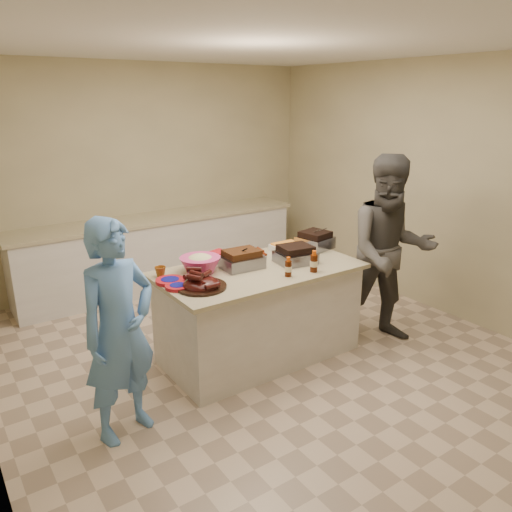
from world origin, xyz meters
TOP-DOWN VIEW (x-y plane):
  - room at (0.00, 0.00)m, footprint 4.50×5.00m
  - back_counter at (0.00, 2.20)m, footprint 3.60×0.64m
  - island at (-0.01, 0.02)m, footprint 1.81×0.96m
  - rib_platter at (-0.66, -0.11)m, footprint 0.44×0.44m
  - pulled_pork_tray at (-0.13, 0.12)m, footprint 0.36×0.28m
  - brisket_tray at (0.35, -0.04)m, footprint 0.37×0.32m
  - roasting_pan at (0.79, 0.21)m, footprint 0.35×0.35m
  - coleslaw_bowl at (-0.50, 0.21)m, footprint 0.35×0.35m
  - sausage_plate at (0.13, 0.36)m, footprint 0.33×0.33m
  - mac_cheese_dish at (0.52, 0.31)m, footprint 0.29×0.21m
  - bbq_bottle_a at (0.07, -0.29)m, footprint 0.06×0.06m
  - bbq_bottle_b at (0.32, -0.32)m, footprint 0.06×0.06m
  - mustard_bottle at (-0.21, 0.13)m, footprint 0.05×0.05m
  - sauce_bowl at (-0.15, 0.14)m, footprint 0.13×0.04m
  - plate_stack_large at (-0.81, 0.14)m, footprint 0.24×0.24m
  - plate_stack_small at (-0.82, -0.01)m, footprint 0.20×0.20m
  - plastic_cup at (-0.82, 0.31)m, footprint 0.10×0.09m
  - basket_stack at (-0.22, 0.40)m, footprint 0.21×0.18m
  - guest_blue at (-1.42, -0.35)m, footprint 1.01×1.68m
  - guest_gray at (1.19, -0.40)m, footprint 1.70×2.01m

SIDE VIEW (x-z plane):
  - room at x=0.00m, z-range -1.35..1.35m
  - island at x=-0.01m, z-range -0.43..0.43m
  - guest_blue at x=-1.42m, z-range -0.19..0.19m
  - guest_gray at x=1.19m, z-range -0.34..0.34m
  - back_counter at x=0.00m, z-range 0.00..0.90m
  - rib_platter at x=-0.66m, z-range 0.78..0.94m
  - pulled_pork_tray at x=-0.13m, z-range 0.80..0.91m
  - brisket_tray at x=0.35m, z-range 0.81..0.91m
  - roasting_pan at x=0.79m, z-range 0.80..0.92m
  - coleslaw_bowl at x=-0.50m, z-range 0.74..0.98m
  - sausage_plate at x=0.13m, z-range 0.83..0.88m
  - mac_cheese_dish at x=0.52m, z-range 0.82..0.89m
  - bbq_bottle_a at x=0.07m, z-range 0.77..0.94m
  - bbq_bottle_b at x=0.32m, z-range 0.76..0.95m
  - mustard_bottle at x=-0.21m, z-range 0.79..0.92m
  - sauce_bowl at x=-0.15m, z-range 0.79..0.92m
  - plate_stack_large at x=-0.81m, z-range 0.84..0.87m
  - plate_stack_small at x=-0.82m, z-range 0.84..0.87m
  - plastic_cup at x=-0.82m, z-range 0.81..0.90m
  - basket_stack at x=-0.22m, z-range 0.81..0.90m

